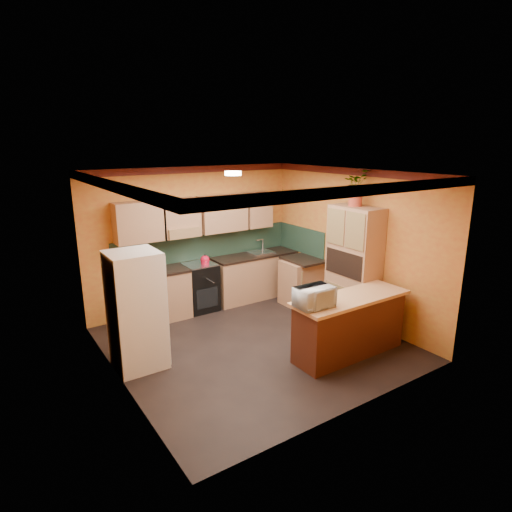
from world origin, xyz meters
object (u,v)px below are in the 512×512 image
(stove, at_px, (200,287))
(fridge, at_px, (136,310))
(base_cabinets_back, at_px, (228,282))
(pantry, at_px, (353,267))
(microwave, at_px, (314,297))
(breakfast_bar, at_px, (349,327))

(stove, distance_m, fridge, 2.26)
(base_cabinets_back, height_order, pantry, pantry)
(fridge, distance_m, microwave, 2.49)
(breakfast_bar, bearing_deg, microwave, 180.00)
(base_cabinets_back, bearing_deg, fridge, -148.27)
(pantry, relative_size, breakfast_bar, 1.17)
(stove, height_order, pantry, pantry)
(base_cabinets_back, distance_m, breakfast_bar, 2.90)
(base_cabinets_back, height_order, microwave, microwave)
(fridge, height_order, pantry, pantry)
(breakfast_bar, relative_size, microwave, 3.47)
(stove, xyz_separation_m, pantry, (1.90, -2.09, 0.59))
(stove, relative_size, fridge, 0.54)
(fridge, xyz_separation_m, breakfast_bar, (2.76, -1.43, -0.41))
(base_cabinets_back, distance_m, pantry, 2.53)
(fridge, bearing_deg, microwave, -35.17)
(fridge, distance_m, breakfast_bar, 3.13)
(microwave, bearing_deg, pantry, 27.43)
(base_cabinets_back, xyz_separation_m, microwave, (-0.29, -2.87, 0.63))
(fridge, distance_m, pantry, 3.67)
(base_cabinets_back, distance_m, stove, 0.63)
(base_cabinets_back, bearing_deg, pantry, -58.61)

